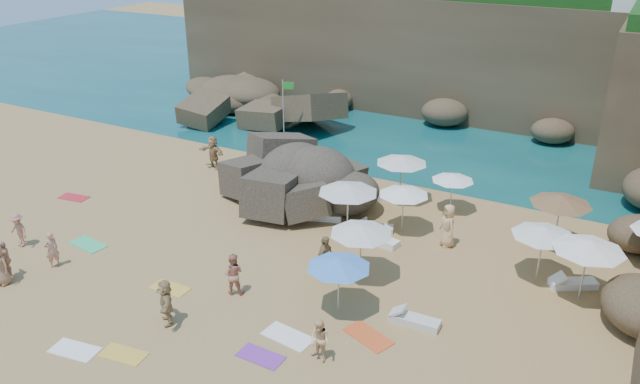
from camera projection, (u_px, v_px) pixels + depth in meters
The scene contains 41 objects.
ground at pixel (245, 251), 26.42m from camera, with size 120.00×120.00×0.00m, color tan.
seawater at pixel (456, 90), 50.51m from camera, with size 120.00×120.00×0.00m, color #0C4751.
cliff_back at pixel (468, 54), 43.99m from camera, with size 44.00×8.00×8.00m, color brown.
rock_promontory at pixel (246, 116), 44.03m from camera, with size 12.00×7.00×2.00m, color brown, non-canonical shape.
marina_masts at pixel (282, 35), 56.43m from camera, with size 3.10×0.10×6.00m.
rock_outcrop at pixel (284, 200), 31.13m from camera, with size 7.04×5.28×2.82m, color brown, non-canonical shape.
flag_pole at pixel (285, 103), 38.22m from camera, with size 0.74×0.30×3.89m.
parasol_0 at pixel (402, 160), 30.19m from camera, with size 2.52×2.52×2.39m.
parasol_1 at pixel (453, 177), 29.29m from camera, with size 2.01×2.01×1.91m.
parasol_2 at pixel (544, 231), 23.56m from camera, with size 2.43×2.43×2.29m.
parasol_4 at pixel (589, 245), 22.26m from camera, with size 2.60×2.60×2.46m.
parasol_6 at pixel (561, 200), 25.90m from camera, with size 2.56×2.56×2.42m.
parasol_7 at pixel (404, 191), 27.35m from camera, with size 2.24×2.24×2.12m.
parasol_9 at pixel (348, 188), 26.80m from camera, with size 2.64×2.64×2.50m.
parasol_10 at pixel (339, 263), 21.66m from camera, with size 2.29×2.29×2.16m.
parasol_11 at pixel (361, 229), 23.67m from camera, with size 2.45×2.45×2.32m.
lounger_0 at pixel (384, 197), 31.16m from camera, with size 1.87×0.62×0.29m, color white.
lounger_1 at pixel (320, 215), 29.18m from camera, with size 2.06×0.69×0.32m, color white.
lounger_2 at pixel (573, 284), 23.85m from camera, with size 1.77×0.59×0.28m, color white.
lounger_3 at pixel (374, 228), 28.08m from camera, with size 1.69×0.56×0.26m, color white.
lounger_4 at pixel (379, 240), 27.06m from camera, with size 1.81×0.60×0.28m, color white.
lounger_5 at pixel (415, 321), 21.69m from camera, with size 1.77×0.59×0.27m, color silver.
towel_4 at pixel (123, 354), 20.22m from camera, with size 1.51×0.76×0.03m, color gold.
towel_5 at pixel (75, 350), 20.43m from camera, with size 1.60×0.80×0.03m, color white.
towel_6 at pixel (261, 356), 20.14m from camera, with size 1.53×0.77×0.03m, color purple.
towel_7 at pixel (74, 197), 31.38m from camera, with size 1.48×0.74×0.03m, color red.
towel_10 at pixel (368, 336), 21.09m from camera, with size 1.72×0.86×0.03m, color #E65424.
towel_11 at pixel (88, 244), 26.95m from camera, with size 1.70×0.85×0.03m, color #38C478.
towel_12 at pixel (170, 288), 23.80m from camera, with size 1.50×0.75×0.03m, color gold.
towel_13 at pixel (288, 336), 21.08m from camera, with size 1.75×0.87×0.03m, color white.
person_stand_1 at pixel (233, 274), 23.20m from camera, with size 0.81×0.63×1.66m, color tan.
person_stand_2 at pixel (331, 183), 30.66m from camera, with size 1.23×0.51×1.91m, color tan.
person_stand_3 at pixel (325, 259), 23.98m from camera, with size 1.12×0.46×1.90m, color olive.
person_stand_4 at pixel (448, 225), 26.51m from camera, with size 0.94×0.51×1.92m, color #DEAB74.
person_stand_5 at pixel (213, 152), 34.65m from camera, with size 1.75×0.50×1.89m, color #AA8355.
person_stand_6 at pixel (52, 249), 25.00m from camera, with size 0.56×0.37×1.54m, color tan.
person_lie_0 at pixel (21, 242), 26.75m from camera, with size 0.97×1.50×0.40m, color #B8775C.
person_lie_1 at pixel (9, 273), 24.45m from camera, with size 0.91×1.56×0.38m, color tan.
person_lie_2 at pixel (3, 279), 24.01m from camera, with size 0.80×1.63×0.43m, color #996E4C.
person_lie_3 at pixel (168, 317), 21.73m from camera, with size 1.55×1.68×0.45m, color tan.
person_lie_5 at pixel (320, 353), 19.87m from camera, with size 0.71×1.47×0.56m, color #EFC088.
Camera 1 is at (13.76, -18.80, 13.11)m, focal length 35.00 mm.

